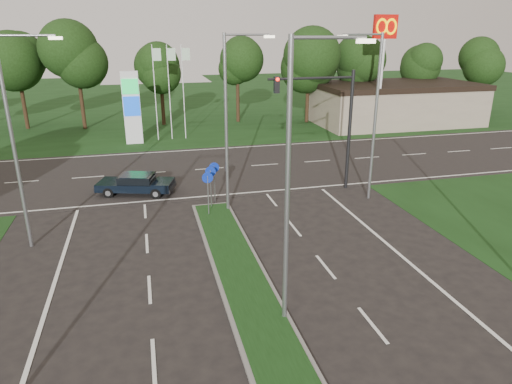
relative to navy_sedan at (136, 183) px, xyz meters
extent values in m
cube|color=black|center=(3.90, 35.01, -0.63)|extent=(160.00, 50.00, 0.02)
cube|color=black|center=(3.90, 4.01, -0.63)|extent=(160.00, 12.00, 0.02)
cube|color=slate|center=(3.90, -15.99, -0.57)|extent=(2.00, 26.00, 0.12)
cube|color=gray|center=(25.90, 16.01, 1.37)|extent=(16.00, 9.00, 4.00)
cylinder|color=gray|center=(4.70, -13.99, 3.87)|extent=(0.16, 0.16, 9.00)
cylinder|color=gray|center=(5.80, -13.99, 8.27)|extent=(2.20, 0.10, 0.10)
cube|color=#FFF2CC|center=(6.90, -13.99, 8.17)|extent=(0.50, 0.22, 0.12)
cylinder|color=gray|center=(4.70, -3.99, 3.87)|extent=(0.16, 0.16, 9.00)
cylinder|color=gray|center=(5.80, -3.99, 8.27)|extent=(2.20, 0.10, 0.10)
cube|color=#FFF2CC|center=(6.90, -3.99, 8.17)|extent=(0.50, 0.22, 0.12)
cylinder|color=gray|center=(-4.60, -5.99, 3.87)|extent=(0.16, 0.16, 9.00)
cylinder|color=gray|center=(-3.50, -5.99, 8.27)|extent=(2.20, 0.10, 0.10)
cube|color=#FFF2CC|center=(-2.40, -5.99, 8.17)|extent=(0.50, 0.22, 0.12)
cylinder|color=gray|center=(12.90, -3.99, 3.87)|extent=(0.16, 0.16, 9.00)
cylinder|color=gray|center=(11.80, -3.99, 8.27)|extent=(2.20, 0.10, 0.10)
cube|color=#FFF2CC|center=(10.70, -3.99, 8.17)|extent=(0.50, 0.22, 0.12)
cylinder|color=black|center=(12.40, -1.99, 2.87)|extent=(0.20, 0.20, 7.00)
cylinder|color=black|center=(9.90, -1.99, 5.97)|extent=(5.00, 0.14, 0.14)
cube|color=black|center=(7.90, -1.99, 5.67)|extent=(0.28, 0.28, 0.90)
sphere|color=#FF190C|center=(7.90, -2.17, 5.97)|extent=(0.20, 0.20, 0.20)
cylinder|color=gray|center=(3.60, -4.49, 0.47)|extent=(0.06, 0.06, 2.20)
cylinder|color=#0C26A5|center=(3.60, -4.49, 1.47)|extent=(0.56, 0.04, 0.56)
cylinder|color=gray|center=(3.90, -3.49, 0.47)|extent=(0.06, 0.06, 2.20)
cylinder|color=#0C26A5|center=(3.90, -3.49, 1.47)|extent=(0.56, 0.04, 0.56)
cylinder|color=gray|center=(4.20, -2.79, 0.47)|extent=(0.06, 0.06, 2.20)
cylinder|color=#0C26A5|center=(4.20, -2.79, 1.47)|extent=(0.56, 0.04, 0.56)
cube|color=silver|center=(-0.10, 13.01, 2.37)|extent=(1.40, 0.30, 6.00)
cube|color=#0CA53F|center=(-0.10, 12.83, 4.17)|extent=(1.30, 0.08, 1.20)
cube|color=#0C3FBF|center=(-0.10, 12.83, 2.57)|extent=(1.30, 0.08, 1.60)
cylinder|color=silver|center=(1.90, 14.01, 3.37)|extent=(0.08, 0.08, 8.00)
cube|color=#B2D8B2|center=(2.25, 14.01, 6.57)|extent=(0.70, 0.02, 1.00)
cylinder|color=silver|center=(3.10, 14.01, 3.37)|extent=(0.08, 0.08, 8.00)
cube|color=#B2D8B2|center=(3.45, 14.01, 6.57)|extent=(0.70, 0.02, 1.00)
cylinder|color=silver|center=(4.30, 14.01, 3.37)|extent=(0.08, 0.08, 8.00)
cube|color=#B2D8B2|center=(4.65, 14.01, 6.57)|extent=(0.70, 0.02, 1.00)
cylinder|color=silver|center=(21.90, 12.01, 4.37)|extent=(0.30, 0.30, 10.00)
cube|color=#BF0C07|center=(21.90, 12.01, 8.77)|extent=(2.20, 0.35, 2.00)
torus|color=#FFC600|center=(21.45, 11.79, 8.77)|extent=(1.06, 0.16, 1.06)
torus|color=#FFC600|center=(22.35, 11.79, 8.77)|extent=(1.06, 0.16, 1.06)
cylinder|color=black|center=(3.90, 20.01, 1.57)|extent=(0.36, 0.36, 4.40)
sphere|color=black|center=(3.90, 20.01, 5.87)|extent=(6.00, 6.00, 6.00)
sphere|color=black|center=(4.20, 19.81, 6.87)|extent=(4.80, 4.80, 4.80)
cube|color=black|center=(-0.02, 0.01, -0.10)|extent=(4.62, 2.93, 0.44)
cube|color=black|center=(0.06, -0.02, 0.32)|extent=(2.24, 1.98, 0.41)
cube|color=black|center=(0.06, -0.02, 0.53)|extent=(1.89, 1.80, 0.04)
cylinder|color=black|center=(-1.57, -0.36, -0.33)|extent=(0.64, 0.36, 0.61)
cylinder|color=black|center=(-1.10, 1.17, -0.33)|extent=(0.64, 0.36, 0.61)
cylinder|color=black|center=(1.06, -1.16, -0.33)|extent=(0.64, 0.36, 0.61)
cylinder|color=black|center=(1.53, 0.37, -0.33)|extent=(0.64, 0.36, 0.61)
camera|label=1|loc=(0.65, -26.26, 8.44)|focal=32.00mm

